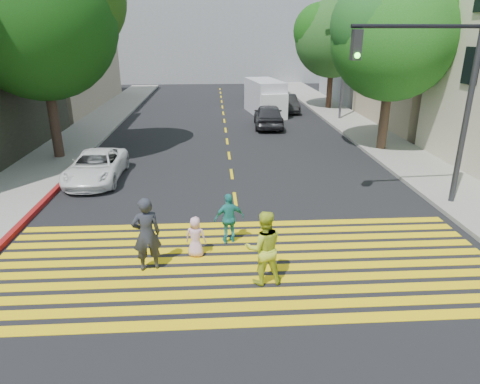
{
  "coord_description": "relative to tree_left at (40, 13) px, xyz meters",
  "views": [
    {
      "loc": [
        -0.72,
        -8.73,
        5.79
      ],
      "look_at": [
        0.0,
        3.0,
        1.4
      ],
      "focal_mm": 32.0,
      "sensor_mm": 36.0,
      "label": 1
    }
  ],
  "objects": [
    {
      "name": "dark_car_parked",
      "position": [
        13.15,
        12.42,
        -5.93
      ],
      "size": [
        1.43,
        3.99,
        1.31
      ],
      "primitive_type": "imported",
      "rotation": [
        0.0,
        0.0,
        0.01
      ],
      "color": "black",
      "rests_on": "ground"
    },
    {
      "name": "pedestrian_extra",
      "position": [
        7.85,
        -9.37,
        -5.83
      ],
      "size": [
        0.94,
        0.55,
        1.51
      ],
      "primitive_type": "imported",
      "rotation": [
        0.0,
        0.0,
        3.35
      ],
      "color": "teal",
      "rests_on": "ground"
    },
    {
      "name": "ground",
      "position": [
        8.19,
        -11.93,
        -6.58
      ],
      "size": [
        120.0,
        120.0,
        0.0
      ],
      "primitive_type": "plane",
      "color": "black"
    },
    {
      "name": "crosswalk",
      "position": [
        8.19,
        -10.66,
        -6.58
      ],
      "size": [
        13.4,
        5.3,
        0.01
      ],
      "color": "yellow",
      "rests_on": "ground"
    },
    {
      "name": "traffic_signal",
      "position": [
        14.7,
        -7.02,
        -2.44
      ],
      "size": [
        4.36,
        0.6,
        6.4
      ],
      "rotation": [
        0.0,
        0.0,
        0.06
      ],
      "color": "#303135",
      "rests_on": "ground"
    },
    {
      "name": "curb_red",
      "position": [
        1.29,
        -5.93,
        -6.5
      ],
      "size": [
        0.2,
        8.0,
        0.16
      ],
      "primitive_type": "cube",
      "color": "maroon",
      "rests_on": "ground"
    },
    {
      "name": "building_right_grey",
      "position": [
        23.19,
        18.07,
        -1.58
      ],
      "size": [
        10.0,
        10.0,
        10.0
      ],
      "primitive_type": "cube",
      "color": "gray",
      "rests_on": "ground"
    },
    {
      "name": "building_right_tan",
      "position": [
        23.19,
        7.07,
        -1.58
      ],
      "size": [
        10.0,
        10.0,
        10.0
      ],
      "primitive_type": "cube",
      "color": "tan",
      "rests_on": "ground"
    },
    {
      "name": "white_sedan",
      "position": [
        2.56,
        -3.43,
        -5.98
      ],
      "size": [
        2.02,
        4.36,
        1.21
      ],
      "primitive_type": "imported",
      "rotation": [
        0.0,
        0.0,
        0.0
      ],
      "color": "white",
      "rests_on": "ground"
    },
    {
      "name": "pedestrian_woman",
      "position": [
        8.6,
        -11.57,
        -5.64
      ],
      "size": [
        0.98,
        0.79,
        1.89
      ],
      "primitive_type": "imported",
      "rotation": [
        0.0,
        0.0,
        3.23
      ],
      "color": "#C5D730",
      "rests_on": "ground"
    },
    {
      "name": "tree_right_near",
      "position": [
        16.21,
        0.57,
        -0.71
      ],
      "size": [
        6.61,
        6.04,
        8.68
      ],
      "rotation": [
        0.0,
        0.0,
        0.01
      ],
      "color": "#46341E",
      "rests_on": "ground"
    },
    {
      "name": "pedestrian_child",
      "position": [
        6.9,
        -10.14,
        -6.01
      ],
      "size": [
        0.62,
        0.47,
        1.15
      ],
      "primitive_type": "imported",
      "rotation": [
        0.0,
        0.0,
        2.95
      ],
      "color": "#E9B1C9",
      "rests_on": "ground"
    },
    {
      "name": "tree_right_far",
      "position": [
        16.73,
        13.38,
        -0.92
      ],
      "size": [
        7.08,
        6.71,
        8.39
      ],
      "rotation": [
        0.0,
        0.0,
        -0.18
      ],
      "color": "black",
      "rests_on": "ground"
    },
    {
      "name": "tree_left",
      "position": [
        0.0,
        0.0,
        0.0
      ],
      "size": [
        8.67,
        8.56,
        9.76
      ],
      "rotation": [
        0.0,
        0.0,
        0.32
      ],
      "color": "black",
      "rests_on": "ground"
    },
    {
      "name": "sidewalk_right",
      "position": [
        16.69,
        3.07,
        -6.51
      ],
      "size": [
        3.0,
        60.0,
        0.15
      ],
      "primitive_type": "cube",
      "color": "gray",
      "rests_on": "ground"
    },
    {
      "name": "sidewalk_left",
      "position": [
        -0.31,
        10.07,
        -6.51
      ],
      "size": [
        3.0,
        40.0,
        0.15
      ],
      "primitive_type": "cube",
      "color": "gray",
      "rests_on": "ground"
    },
    {
      "name": "backdrop_block",
      "position": [
        8.19,
        36.07,
        -0.58
      ],
      "size": [
        30.0,
        8.0,
        12.0
      ],
      "primitive_type": "cube",
      "color": "gray",
      "rests_on": "ground"
    },
    {
      "name": "white_van",
      "position": [
        11.35,
        11.47,
        -5.4
      ],
      "size": [
        2.74,
        5.52,
        2.49
      ],
      "rotation": [
        0.0,
        0.0,
        0.16
      ],
      "color": "silver",
      "rests_on": "ground"
    },
    {
      "name": "lane_line",
      "position": [
        8.19,
        10.57,
        -6.58
      ],
      "size": [
        0.12,
        34.4,
        0.01
      ],
      "color": "yellow",
      "rests_on": "ground"
    },
    {
      "name": "pedestrian_man",
      "position": [
        5.7,
        -10.77,
        -5.59
      ],
      "size": [
        0.83,
        0.66,
        1.99
      ],
      "primitive_type": "imported",
      "rotation": [
        0.0,
        0.0,
        3.43
      ],
      "color": "#282A33",
      "rests_on": "ground"
    },
    {
      "name": "street_lamp",
      "position": [
        16.08,
        8.83,
        -1.22
      ],
      "size": [
        2.11,
        0.61,
        9.34
      ],
      "rotation": [
        0.0,
        0.0,
        -0.2
      ],
      "color": "#4F4D57",
      "rests_on": "ground"
    },
    {
      "name": "dark_car_near",
      "position": [
        10.99,
        6.79,
        -5.82
      ],
      "size": [
        2.07,
        4.56,
        1.52
      ],
      "primitive_type": "imported",
      "rotation": [
        0.0,
        0.0,
        3.08
      ],
      "color": "#252528",
      "rests_on": "ground"
    },
    {
      "name": "silver_car",
      "position": [
        11.61,
        19.8,
        -5.96
      ],
      "size": [
        2.43,
        4.55,
        1.25
      ],
      "primitive_type": "imported",
      "rotation": [
        0.0,
        0.0,
        3.3
      ],
      "color": "slate",
      "rests_on": "ground"
    },
    {
      "name": "building_left_tan",
      "position": [
        -7.81,
        16.07,
        -1.58
      ],
      "size": [
        12.0,
        16.0,
        10.0
      ],
      "primitive_type": "cube",
      "color": "tan",
      "rests_on": "ground"
    }
  ]
}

